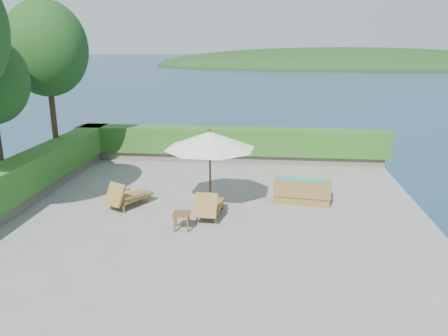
# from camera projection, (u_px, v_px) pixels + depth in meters

# --- Properties ---
(ground) EXTENTS (12.00, 12.00, 0.00)m
(ground) POSITION_uv_depth(u_px,v_px,m) (210.00, 213.00, 12.25)
(ground) COLOR gray
(ground) RESTS_ON ground
(foundation) EXTENTS (12.00, 12.00, 3.00)m
(foundation) POSITION_uv_depth(u_px,v_px,m) (211.00, 263.00, 12.67)
(foundation) COLOR #5F554C
(foundation) RESTS_ON ocean
(ocean) EXTENTS (600.00, 600.00, 0.00)m
(ocean) POSITION_uv_depth(u_px,v_px,m) (211.00, 306.00, 13.08)
(ocean) COLOR #162A47
(ocean) RESTS_ON ground
(offshore_island) EXTENTS (126.00, 57.60, 12.60)m
(offshore_island) POSITION_uv_depth(u_px,v_px,m) (343.00, 67.00, 144.29)
(offshore_island) COLOR #153213
(offshore_island) RESTS_ON ocean
(planter_wall_far) EXTENTS (12.00, 0.60, 0.36)m
(planter_wall_far) POSITION_uv_depth(u_px,v_px,m) (229.00, 157.00, 17.55)
(planter_wall_far) COLOR #6A6455
(planter_wall_far) RESTS_ON ground
(planter_wall_left) EXTENTS (0.60, 12.00, 0.36)m
(planter_wall_left) POSITION_uv_depth(u_px,v_px,m) (21.00, 200.00, 12.77)
(planter_wall_left) COLOR #6A6455
(planter_wall_left) RESTS_ON ground
(hedge_far) EXTENTS (12.40, 0.90, 1.00)m
(hedge_far) POSITION_uv_depth(u_px,v_px,m) (229.00, 141.00, 17.36)
(hedge_far) COLOR #234D16
(hedge_far) RESTS_ON planter_wall_far
(hedge_left) EXTENTS (0.90, 12.40, 1.00)m
(hedge_left) POSITION_uv_depth(u_px,v_px,m) (18.00, 178.00, 12.59)
(hedge_left) COLOR #234D16
(hedge_left) RESTS_ON planter_wall_left
(tree_far) EXTENTS (2.80, 2.80, 6.03)m
(tree_far) POSITION_uv_depth(u_px,v_px,m) (46.00, 49.00, 14.71)
(tree_far) COLOR #46311B
(tree_far) RESTS_ON ground
(patio_umbrella) EXTENTS (3.28, 3.28, 2.32)m
(patio_umbrella) POSITION_uv_depth(u_px,v_px,m) (210.00, 141.00, 12.19)
(patio_umbrella) COLOR black
(patio_umbrella) RESTS_ON ground
(lounge_left) EXTENTS (1.19, 1.54, 0.82)m
(lounge_left) POSITION_uv_depth(u_px,v_px,m) (127.00, 196.00, 12.60)
(lounge_left) COLOR olive
(lounge_left) RESTS_ON ground
(lounge_right) EXTENTS (0.70, 1.47, 0.83)m
(lounge_right) POSITION_uv_depth(u_px,v_px,m) (209.00, 205.00, 11.86)
(lounge_right) COLOR olive
(lounge_right) RESTS_ON ground
(side_table) EXTENTS (0.46, 0.46, 0.45)m
(side_table) POSITION_uv_depth(u_px,v_px,m) (182.00, 216.00, 11.07)
(side_table) COLOR brown
(side_table) RESTS_ON ground
(wicker_loveseat) EXTENTS (1.75, 1.05, 0.81)m
(wicker_loveseat) POSITION_uv_depth(u_px,v_px,m) (302.00, 192.00, 13.02)
(wicker_loveseat) COLOR olive
(wicker_loveseat) RESTS_ON ground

